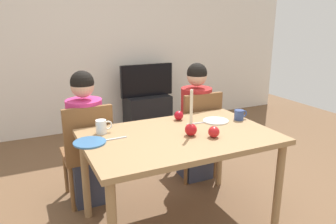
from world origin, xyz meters
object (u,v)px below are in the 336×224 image
at_px(chair_left, 88,148).
at_px(plate_left, 90,142).
at_px(dining_table, 179,145).
at_px(apple_near_candle, 179,115).
at_px(apple_by_left_plate, 214,132).
at_px(tv, 147,80).
at_px(person_right_child, 196,124).
at_px(plate_right, 216,121).
at_px(mug_left, 102,127).
at_px(tv_stand, 147,112).
at_px(chair_right, 197,130).
at_px(mug_right, 239,115).
at_px(candle_centerpiece, 191,126).
at_px(person_left_child, 86,141).

bearing_deg(chair_left, plate_left, -98.59).
distance_m(dining_table, apple_near_candle, 0.37).
xyz_separation_m(dining_table, apple_by_left_plate, (0.20, -0.16, 0.12)).
xyz_separation_m(tv, apple_by_left_plate, (-0.46, -2.46, 0.08)).
distance_m(person_right_child, plate_right, 0.54).
relative_size(person_right_child, apple_by_left_plate, 14.16).
distance_m(plate_right, mug_left, 0.94).
height_order(tv_stand, plate_left, plate_left).
bearing_deg(chair_right, tv, 85.16).
relative_size(plate_right, apple_near_candle, 2.70).
distance_m(dining_table, tv_stand, 2.43).
bearing_deg(tv_stand, person_right_child, -94.94).
height_order(dining_table, plate_right, plate_right).
bearing_deg(person_right_child, tv_stand, 85.06).
relative_size(plate_left, mug_right, 1.85).
bearing_deg(plate_right, mug_left, 172.26).
height_order(chair_left, candle_centerpiece, candle_centerpiece).
distance_m(tv_stand, mug_right, 2.27).
xyz_separation_m(chair_left, plate_left, (-0.08, -0.50, 0.24)).
height_order(chair_right, mug_right, chair_right).
bearing_deg(chair_left, chair_right, 0.00).
bearing_deg(person_left_child, mug_left, -81.87).
xyz_separation_m(tv_stand, apple_near_candle, (-0.50, -1.98, 0.55)).
height_order(dining_table, mug_left, mug_left).
relative_size(candle_centerpiece, plate_left, 1.52).
xyz_separation_m(chair_right, tv, (0.14, 1.69, 0.20)).
xyz_separation_m(candle_centerpiece, plate_left, (-0.70, 0.16, -0.06)).
xyz_separation_m(tv, mug_left, (-1.17, -2.03, 0.09)).
bearing_deg(person_left_child, chair_right, -1.72).
bearing_deg(person_right_child, mug_left, -160.26).
distance_m(dining_table, mug_right, 0.64).
xyz_separation_m(chair_right, apple_near_candle, (-0.36, -0.29, 0.28)).
height_order(dining_table, apple_near_candle, apple_near_candle).
xyz_separation_m(person_left_child, plate_right, (0.98, -0.49, 0.19)).
xyz_separation_m(chair_left, apple_near_candle, (0.72, -0.29, 0.28)).
height_order(chair_right, candle_centerpiece, candle_centerpiece).
distance_m(mug_left, apple_by_left_plate, 0.83).
relative_size(dining_table, person_left_child, 1.19).
bearing_deg(plate_left, person_right_child, 24.74).
bearing_deg(tv_stand, chair_left, -125.81).
bearing_deg(chair_right, dining_table, -130.16).
distance_m(person_left_child, mug_right, 1.32).
height_order(chair_right, apple_near_candle, chair_right).
bearing_deg(apple_near_candle, person_left_child, 155.79).
bearing_deg(person_right_child, plate_left, -155.26).
bearing_deg(mug_left, candle_centerpiece, -29.60).
distance_m(mug_left, mug_right, 1.15).
height_order(chair_left, person_right_child, person_right_child).
distance_m(person_right_child, apple_near_candle, 0.53).
bearing_deg(dining_table, apple_near_candle, 63.85).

